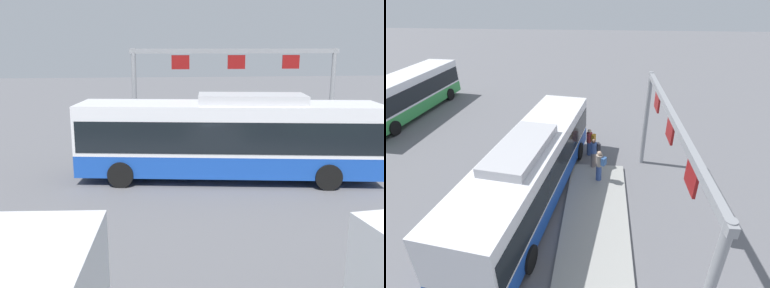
{
  "view_description": "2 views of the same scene",
  "coord_description": "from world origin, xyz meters",
  "views": [
    {
      "loc": [
        3.25,
        16.5,
        5.27
      ],
      "look_at": [
        1.27,
        -1.64,
        1.12
      ],
      "focal_mm": 40.2,
      "sensor_mm": 36.0,
      "label": 1
    },
    {
      "loc": [
        -10.91,
        -2.92,
        8.97
      ],
      "look_at": [
        2.7,
        -1.84,
        1.61
      ],
      "focal_mm": 27.65,
      "sensor_mm": 36.0,
      "label": 2
    }
  ],
  "objects": [
    {
      "name": "person_waiting_near",
      "position": [
        1.61,
        -3.01,
        1.05
      ],
      "size": [
        0.53,
        0.61,
        1.67
      ],
      "rotation": [
        0.0,
        0.0,
        1.05
      ],
      "color": "#334C8C",
      "rests_on": "platform_curb"
    },
    {
      "name": "ground_plane",
      "position": [
        0.0,
        0.0,
        0.0
      ],
      "size": [
        120.0,
        120.0,
        0.0
      ],
      "primitive_type": "plane",
      "color": "slate"
    },
    {
      "name": "platform_sign_gantry",
      "position": [
        -1.42,
        -5.39,
        3.83
      ],
      "size": [
        10.82,
        0.24,
        5.2
      ],
      "color": "gray",
      "rests_on": "ground"
    },
    {
      "name": "platform_curb",
      "position": [
        -1.98,
        -2.91,
        0.08
      ],
      "size": [
        10.0,
        2.8,
        0.16
      ],
      "primitive_type": "cube",
      "color": "#9E9E99",
      "rests_on": "ground"
    },
    {
      "name": "person_boarding",
      "position": [
        4.4,
        -2.41,
        0.89
      ],
      "size": [
        0.48,
        0.6,
        1.67
      ],
      "rotation": [
        0.0,
        0.0,
        1.2
      ],
      "color": "#334C8C",
      "rests_on": "ground"
    },
    {
      "name": "trash_bin",
      "position": [
        -6.09,
        -2.71,
        0.61
      ],
      "size": [
        0.52,
        0.52,
        0.9
      ],
      "primitive_type": "cylinder",
      "color": "#2D5133",
      "rests_on": "platform_curb"
    },
    {
      "name": "person_waiting_mid",
      "position": [
        2.9,
        -2.69,
        1.05
      ],
      "size": [
        0.48,
        0.6,
        1.67
      ],
      "rotation": [
        0.0,
        0.0,
        1.95
      ],
      "color": "slate",
      "rests_on": "platform_curb"
    },
    {
      "name": "bus_main",
      "position": [
        -0.01,
        0.0,
        1.81
      ],
      "size": [
        12.1,
        4.24,
        3.46
      ],
      "rotation": [
        0.0,
        0.0,
        -0.15
      ],
      "color": "#1947AD",
      "rests_on": "ground"
    }
  ]
}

